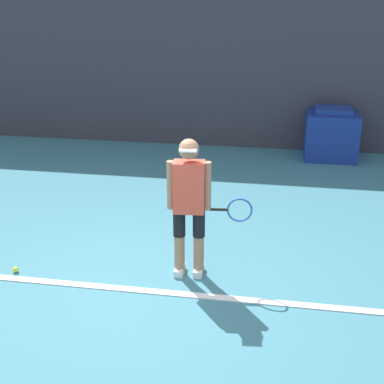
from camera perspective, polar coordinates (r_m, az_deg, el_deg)
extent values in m
plane|color=teal|center=(5.89, -5.33, -10.89)|extent=(24.00, 24.00, 0.00)
cube|color=#383842|center=(10.73, 2.24, 12.84)|extent=(24.00, 0.10, 3.03)
cube|color=white|center=(5.95, -5.14, -10.44)|extent=(21.60, 0.10, 0.01)
cylinder|color=#A37556|center=(6.15, -1.34, -6.68)|extent=(0.12, 0.12, 0.49)
cylinder|color=black|center=(5.97, -1.37, -3.37)|extent=(0.14, 0.14, 0.30)
cube|color=white|center=(6.25, -1.32, -8.32)|extent=(0.10, 0.24, 0.08)
cylinder|color=#A37556|center=(6.13, 0.72, -6.75)|extent=(0.12, 0.12, 0.49)
cylinder|color=black|center=(5.96, 0.74, -3.43)|extent=(0.14, 0.14, 0.30)
cube|color=white|center=(6.23, 0.71, -8.39)|extent=(0.10, 0.24, 0.08)
cube|color=#E54C38|center=(5.79, -0.33, 0.53)|extent=(0.36, 0.23, 0.58)
sphere|color=#A37556|center=(5.65, -0.34, 4.60)|extent=(0.22, 0.22, 0.22)
cube|color=white|center=(5.55, -0.42, 4.49)|extent=(0.19, 0.14, 0.02)
cylinder|color=#A37556|center=(5.80, -2.27, 0.74)|extent=(0.09, 0.09, 0.55)
cylinder|color=#A37556|center=(5.77, 1.62, 0.64)|extent=(0.09, 0.09, 0.55)
cylinder|color=black|center=(5.87, 2.71, -1.87)|extent=(0.23, 0.05, 0.03)
torus|color=#2851B2|center=(5.87, 5.11, -1.94)|extent=(0.28, 0.05, 0.28)
sphere|color=#D1E533|center=(6.59, -18.31, -7.86)|extent=(0.07, 0.07, 0.07)
cube|color=navy|center=(10.43, 14.60, 5.81)|extent=(0.96, 0.79, 0.87)
cube|color=navy|center=(10.32, 14.86, 8.40)|extent=(0.67, 0.55, 0.10)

